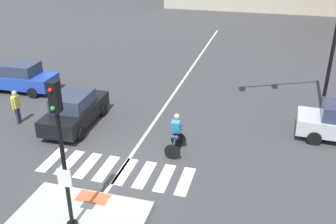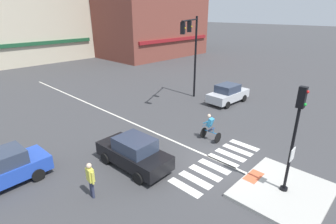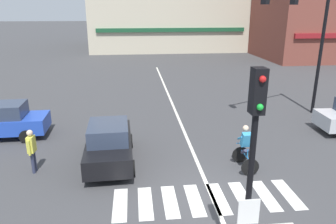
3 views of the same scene
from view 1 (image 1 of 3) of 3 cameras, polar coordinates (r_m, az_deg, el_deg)
name	(u,v)px [view 1 (image 1 of 3)]	position (r m, az deg, el deg)	size (l,w,h in m)	color
ground_plane	(116,170)	(14.81, -7.89, -8.63)	(300.00, 300.00, 0.00)	#3D3D3F
tactile_pad_front	(93,198)	(13.31, -11.23, -12.50)	(1.10, 0.60, 0.01)	#DB5B38
signal_pole	(61,146)	(10.76, -15.74, -4.91)	(0.44, 0.38, 4.68)	black
crosswalk_stripe_a	(52,159)	(15.98, -17.02, -6.84)	(0.44, 1.80, 0.01)	silver
crosswalk_stripe_b	(70,162)	(15.61, -14.56, -7.33)	(0.44, 1.80, 0.01)	silver
crosswalk_stripe_c	(88,165)	(15.27, -11.98, -7.84)	(0.44, 1.80, 0.01)	silver
crosswalk_stripe_d	(106,168)	(14.96, -9.27, -8.35)	(0.44, 1.80, 0.01)	silver
crosswalk_stripe_e	(125,171)	(14.69, -6.46, -8.86)	(0.44, 1.80, 0.01)	silver
crosswalk_stripe_f	(145,174)	(14.45, -3.53, -9.36)	(0.44, 1.80, 0.01)	silver
crosswalk_stripe_g	(165,178)	(14.25, -0.51, -9.86)	(0.44, 1.80, 0.01)	silver
crosswalk_stripe_h	(185,181)	(14.09, 2.60, -10.34)	(0.44, 1.80, 0.01)	silver
lane_centre_line	(182,82)	(23.26, 2.14, 4.61)	(0.14, 28.00, 0.01)	silver
traffic_light_mast	(309,14)	(18.92, 20.48, 13.62)	(4.66, 2.48, 7.06)	black
car_blue_cross_left	(20,77)	(23.18, -21.37, 4.89)	(4.15, 1.94, 1.64)	#2347B7
car_black_westbound_near	(75,110)	(18.06, -13.82, 0.33)	(1.95, 4.15, 1.64)	black
cyclist	(176,133)	(15.38, 1.20, -3.21)	(0.67, 1.10, 1.68)	black
pedestrian_at_curb_left	(16,104)	(19.05, -21.86, 1.07)	(0.25, 0.55, 1.67)	#2D334C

